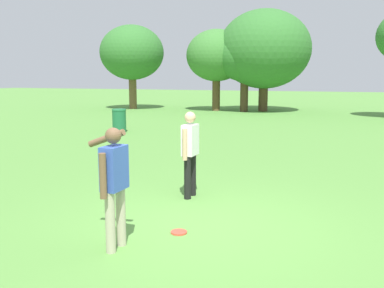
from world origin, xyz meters
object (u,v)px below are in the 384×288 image
at_px(person_thrower, 190,149).
at_px(frisbee, 179,232).
at_px(person_catcher, 114,179).
at_px(tree_far_right, 245,57).
at_px(tree_tall_left, 132,53).
at_px(trash_can_beside_table, 119,121).
at_px(tree_slender_mid, 264,49).
at_px(tree_broad_center, 216,56).

distance_m(person_thrower, frisbee, 2.09).
bearing_deg(person_catcher, person_thrower, 88.27).
bearing_deg(tree_far_right, frisbee, -78.98).
xyz_separation_m(tree_tall_left, tree_far_right, (7.92, 0.44, -0.35)).
xyz_separation_m(person_thrower, trash_can_beside_table, (-6.07, 7.76, -0.46)).
height_order(tree_far_right, tree_slender_mid, tree_slender_mid).
height_order(tree_broad_center, tree_far_right, tree_broad_center).
bearing_deg(tree_broad_center, person_catcher, -76.10).
bearing_deg(tree_tall_left, person_catcher, -62.11).
bearing_deg(tree_far_right, person_catcher, -80.84).
relative_size(person_thrower, trash_can_beside_table, 1.71).
xyz_separation_m(person_thrower, tree_far_right, (-3.65, 19.52, 2.59)).
relative_size(person_thrower, frisbee, 6.77).
distance_m(tree_broad_center, tree_far_right, 1.95).
bearing_deg(tree_tall_left, person_thrower, -58.78).
relative_size(trash_can_beside_table, tree_far_right, 0.19).
bearing_deg(tree_broad_center, tree_far_right, -3.92).
distance_m(person_catcher, tree_tall_left, 24.73).
relative_size(trash_can_beside_table, tree_tall_left, 0.17).
height_order(person_thrower, tree_tall_left, tree_tall_left).
bearing_deg(trash_can_beside_table, tree_far_right, 78.33).
distance_m(tree_broad_center, tree_slender_mid, 3.13).
xyz_separation_m(frisbee, trash_can_beside_table, (-6.58, 9.57, 0.47)).
height_order(tree_tall_left, tree_slender_mid, tree_slender_mid).
distance_m(person_thrower, tree_tall_left, 22.50).
relative_size(tree_far_right, tree_slender_mid, 0.80).
relative_size(frisbee, tree_slender_mid, 0.04).
height_order(person_thrower, frisbee, person_thrower).
bearing_deg(tree_far_right, tree_broad_center, 176.08).
relative_size(person_catcher, tree_slender_mid, 0.25).
xyz_separation_m(person_catcher, tree_broad_center, (-5.51, 22.27, 2.65)).
relative_size(person_catcher, frisbee, 6.77).
height_order(frisbee, tree_tall_left, tree_tall_left).
relative_size(tree_tall_left, tree_far_right, 1.12).
bearing_deg(frisbee, tree_tall_left, 120.03).
xyz_separation_m(person_catcher, tree_slender_mid, (-2.44, 22.76, 3.02)).
bearing_deg(tree_slender_mid, person_catcher, -83.87).
xyz_separation_m(tree_tall_left, tree_broad_center, (5.97, 0.57, -0.27)).
distance_m(frisbee, tree_slender_mid, 22.50).
height_order(frisbee, tree_broad_center, tree_broad_center).
distance_m(person_catcher, tree_slender_mid, 23.09).
height_order(trash_can_beside_table, tree_far_right, tree_far_right).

